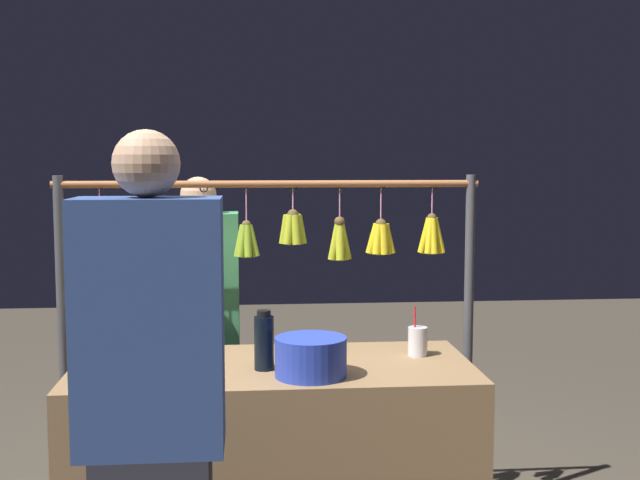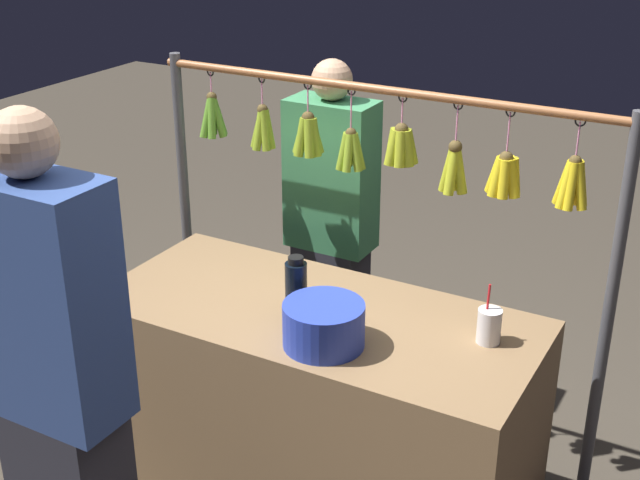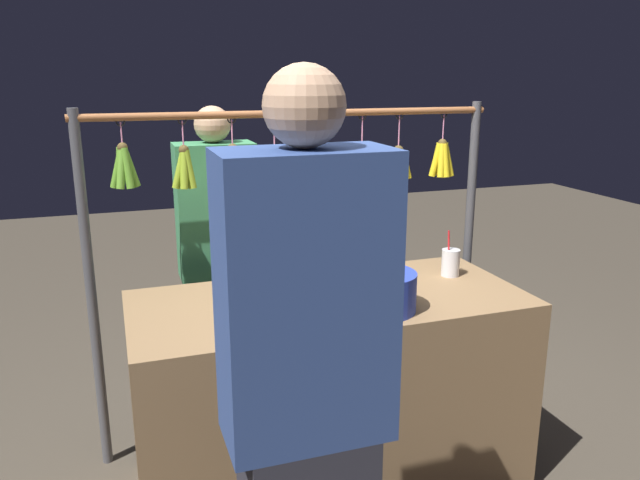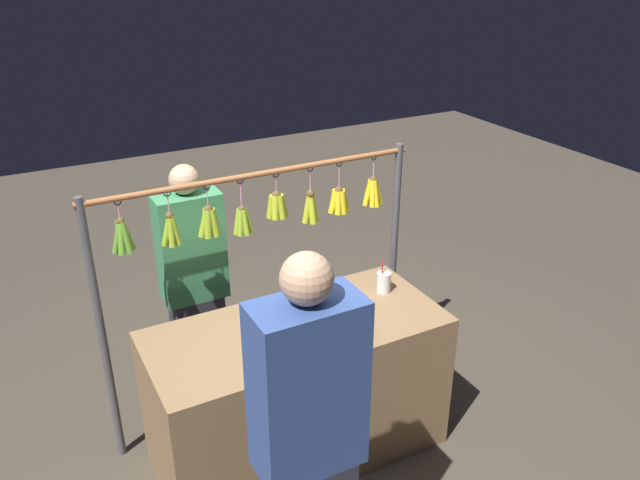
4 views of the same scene
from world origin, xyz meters
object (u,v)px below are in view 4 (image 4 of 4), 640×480
water_bottle (296,317)px  drink_cup (384,282)px  customer_person (308,455)px  blue_bucket (337,325)px  vendor_person (195,291)px

water_bottle → drink_cup: (-0.64, -0.17, -0.05)m
water_bottle → customer_person: size_ratio=0.13×
blue_bucket → drink_cup: (-0.47, -0.28, -0.01)m
blue_bucket → drink_cup: bearing=-148.9°
water_bottle → blue_bucket: bearing=146.2°
drink_cup → customer_person: customer_person is taller
water_bottle → blue_bucket: (-0.17, 0.12, -0.04)m
drink_cup → vendor_person: 1.13m
water_bottle → vendor_person: bearing=-69.8°
water_bottle → drink_cup: water_bottle is taller
customer_person → vendor_person: bearing=-91.7°
water_bottle → drink_cup: bearing=-165.4°
drink_cup → customer_person: bearing=44.4°
water_bottle → customer_person: 0.87m
blue_bucket → drink_cup: 0.55m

